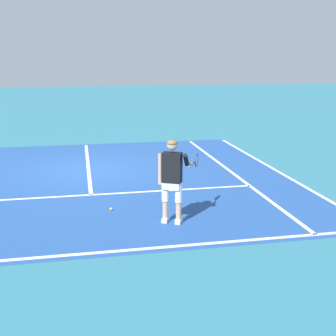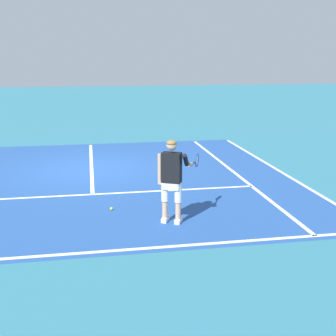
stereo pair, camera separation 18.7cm
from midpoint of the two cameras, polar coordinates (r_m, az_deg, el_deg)
The scene contains 9 objects.
ground_plane at distance 13.50m, azimuth -10.61°, elevation -0.20°, with size 80.00×80.00×0.00m, color teal.
court_inner_surface at distance 12.48m, azimuth -10.52°, elevation -1.37°, with size 10.98×10.17×0.00m, color #234C93.
line_baseline at distance 7.87m, azimuth -9.85°, elevation -10.71°, with size 10.98×0.10×0.01m, color white.
line_service at distance 11.02m, azimuth -10.38°, elevation -3.42°, with size 8.23×0.10×0.01m, color white.
line_centre_service at distance 14.11m, azimuth -10.65°, elevation 0.43°, with size 0.10×6.40×0.01m, color white.
line_singles_right at distance 13.16m, azimuth 7.67°, elevation -0.44°, with size 0.10×9.77×0.01m, color white.
line_doubles_right at distance 13.66m, azimuth 13.14°, elevation -0.15°, with size 0.10×9.77×0.01m, color white.
tennis_player at distance 8.80m, azimuth -0.00°, elevation -0.97°, with size 1.00×0.94×1.71m.
tennis_ball_near_feet at distance 9.86m, azimuth -7.91°, elevation -5.27°, with size 0.07×0.07×0.07m, color #CCE02D.
Camera 1 is at (-0.17, -13.08, 3.27)m, focal length 47.26 mm.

